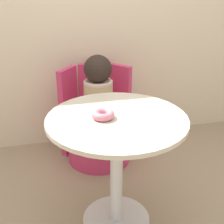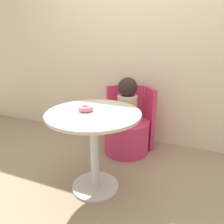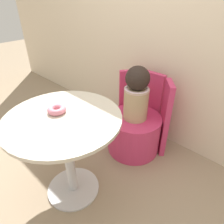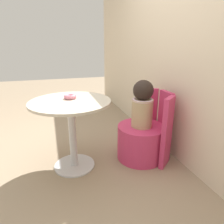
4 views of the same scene
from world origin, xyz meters
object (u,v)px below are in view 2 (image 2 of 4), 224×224
(round_table, at_px, (94,132))
(donut, at_px, (86,108))
(child_figure, at_px, (127,100))
(tub_chair, at_px, (127,136))

(round_table, xyz_separation_m, donut, (-0.08, 0.01, 0.20))
(round_table, distance_m, child_figure, 0.77)
(round_table, relative_size, donut, 6.23)
(round_table, distance_m, tub_chair, 0.84)
(donut, bearing_deg, child_figure, 80.69)
(tub_chair, xyz_separation_m, child_figure, (-0.00, -0.00, 0.45))
(round_table, xyz_separation_m, child_figure, (0.05, 0.76, 0.09))
(child_figure, relative_size, donut, 4.03)
(child_figure, xyz_separation_m, donut, (-0.12, -0.75, 0.11))
(child_figure, distance_m, donut, 0.77)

